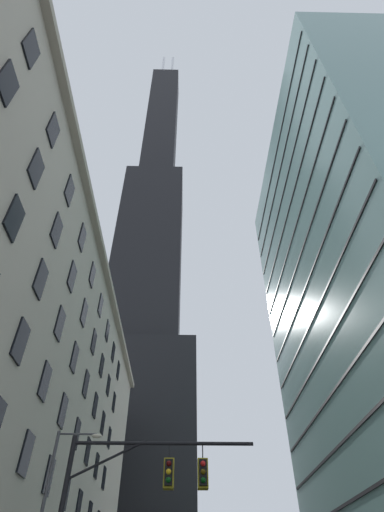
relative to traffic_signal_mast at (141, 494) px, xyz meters
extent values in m
cube|color=#B2A893|center=(-7.02, 16.71, 23.70)|extent=(0.70, 57.32, 0.60)
cube|color=black|center=(-7.22, 7.05, 3.25)|extent=(0.14, 1.40, 2.20)
cube|color=black|center=(-7.22, 12.05, 3.25)|extent=(0.14, 1.40, 2.20)
cube|color=black|center=(-7.22, 17.05, 3.25)|extent=(0.14, 1.40, 2.20)
cube|color=black|center=(-7.22, 22.05, 3.25)|extent=(0.14, 1.40, 2.20)
cube|color=black|center=(-7.22, 2.05, 7.45)|extent=(0.14, 1.40, 2.20)
cube|color=black|center=(-7.22, 7.05, 7.45)|extent=(0.14, 1.40, 2.20)
cube|color=black|center=(-7.22, 12.05, 7.45)|extent=(0.14, 1.40, 2.20)
cube|color=black|center=(-7.22, 17.05, 7.45)|extent=(0.14, 1.40, 2.20)
cube|color=black|center=(-7.22, 22.05, 7.45)|extent=(0.14, 1.40, 2.20)
cube|color=black|center=(-7.22, 27.05, 7.45)|extent=(0.14, 1.40, 2.20)
cube|color=black|center=(-7.22, 32.05, 7.45)|extent=(0.14, 1.40, 2.20)
cube|color=black|center=(-7.22, -2.95, 11.65)|extent=(0.14, 1.40, 2.20)
cube|color=black|center=(-7.22, 2.05, 11.65)|extent=(0.14, 1.40, 2.20)
cube|color=black|center=(-7.22, 7.05, 11.65)|extent=(0.14, 1.40, 2.20)
cube|color=black|center=(-7.22, 12.05, 11.65)|extent=(0.14, 1.40, 2.20)
cube|color=black|center=(-7.22, 17.05, 11.65)|extent=(0.14, 1.40, 2.20)
cube|color=black|center=(-7.22, 22.05, 11.65)|extent=(0.14, 1.40, 2.20)
cube|color=black|center=(-7.22, 27.05, 11.65)|extent=(0.14, 1.40, 2.20)
cube|color=black|center=(-7.22, 32.05, 11.65)|extent=(0.14, 1.40, 2.20)
cube|color=black|center=(-7.22, -7.95, 15.85)|extent=(0.14, 1.40, 2.20)
cube|color=black|center=(-7.22, -2.95, 15.85)|extent=(0.14, 1.40, 2.20)
cube|color=black|center=(-7.22, 2.05, 15.85)|extent=(0.14, 1.40, 2.20)
cube|color=black|center=(-7.22, 7.05, 15.85)|extent=(0.14, 1.40, 2.20)
cube|color=black|center=(-7.22, 12.05, 15.85)|extent=(0.14, 1.40, 2.20)
cube|color=black|center=(-7.22, 17.05, 15.85)|extent=(0.14, 1.40, 2.20)
cube|color=black|center=(-7.22, 22.05, 15.85)|extent=(0.14, 1.40, 2.20)
cube|color=black|center=(-7.22, 27.05, 15.85)|extent=(0.14, 1.40, 2.20)
cube|color=black|center=(-7.22, 32.05, 15.85)|extent=(0.14, 1.40, 2.20)
cube|color=black|center=(-7.22, -7.95, 20.05)|extent=(0.14, 1.40, 2.20)
cube|color=black|center=(-7.22, -2.95, 20.05)|extent=(0.14, 1.40, 2.20)
cube|color=black|center=(-7.22, 2.05, 20.05)|extent=(0.14, 1.40, 2.20)
cube|color=black|center=(-7.22, 7.05, 20.05)|extent=(0.14, 1.40, 2.20)
cube|color=black|center=(-7.22, 12.05, 20.05)|extent=(0.14, 1.40, 2.20)
cube|color=black|center=(-7.22, 17.05, 20.05)|extent=(0.14, 1.40, 2.20)
cube|color=black|center=(-7.22, 22.05, 20.05)|extent=(0.14, 1.40, 2.20)
cube|color=black|center=(-7.22, 27.05, 20.05)|extent=(0.14, 1.40, 2.20)
cube|color=black|center=(-7.22, 32.05, 20.05)|extent=(0.14, 1.40, 2.20)
cube|color=black|center=(-8.95, 67.29, 16.84)|extent=(25.48, 25.48, 43.59)
cube|color=black|center=(-8.95, 67.29, 70.34)|extent=(17.84, 17.84, 63.41)
cube|color=black|center=(-8.95, 67.29, 141.68)|extent=(11.47, 11.47, 79.26)
cylinder|color=silver|center=(-11.24, 67.29, 194.89)|extent=(1.20, 1.20, 27.17)
cylinder|color=silver|center=(-6.65, 67.29, 194.89)|extent=(1.20, 1.20, 27.17)
cube|color=black|center=(14.69, 17.38, 3.05)|extent=(0.12, 35.08, 0.24)
cube|color=black|center=(14.69, 17.38, 7.05)|extent=(0.12, 35.08, 0.24)
cube|color=black|center=(14.69, 17.38, 11.05)|extent=(0.12, 35.08, 0.24)
cube|color=black|center=(14.69, 17.38, 15.05)|extent=(0.12, 35.08, 0.24)
cube|color=black|center=(14.69, 17.38, 19.05)|extent=(0.12, 35.08, 0.24)
cube|color=black|center=(14.69, 17.38, 23.05)|extent=(0.12, 35.08, 0.24)
cube|color=black|center=(14.69, 17.38, 27.05)|extent=(0.12, 35.08, 0.24)
cube|color=black|center=(14.69, 17.38, 31.05)|extent=(0.12, 35.08, 0.24)
cube|color=black|center=(14.69, 17.38, 35.05)|extent=(0.12, 35.08, 0.24)
cube|color=black|center=(14.69, 17.38, 39.05)|extent=(0.12, 35.08, 0.24)
cube|color=black|center=(14.69, 17.38, 43.05)|extent=(0.12, 35.08, 0.24)
cube|color=black|center=(14.69, 17.38, 47.05)|extent=(0.12, 35.08, 0.24)
cylinder|color=black|center=(0.75, -0.05, 1.76)|extent=(7.15, 0.14, 0.14)
cylinder|color=black|center=(-1.40, -0.05, 1.16)|extent=(2.94, 0.10, 1.49)
cylinder|color=black|center=(0.99, -0.05, 1.46)|extent=(0.04, 0.04, 0.60)
cube|color=black|center=(0.99, -0.05, 0.71)|extent=(0.30, 0.30, 0.90)
cube|color=olive|center=(0.99, 0.12, 0.71)|extent=(0.40, 0.40, 1.04)
sphere|color=#450808|center=(0.99, -0.21, 0.99)|extent=(0.20, 0.20, 0.20)
sphere|color=yellow|center=(0.99, -0.21, 0.71)|extent=(0.20, 0.20, 0.20)
sphere|color=#083D10|center=(0.99, -0.21, 0.43)|extent=(0.20, 0.20, 0.20)
cylinder|color=black|center=(2.30, -0.05, 1.46)|extent=(0.04, 0.04, 0.60)
cube|color=black|center=(2.30, -0.05, 0.71)|extent=(0.30, 0.30, 0.90)
cube|color=olive|center=(2.30, 0.12, 0.71)|extent=(0.40, 0.40, 1.04)
sphere|color=red|center=(2.30, -0.21, 0.99)|extent=(0.20, 0.20, 0.20)
sphere|color=#4B3A08|center=(2.30, -0.21, 0.71)|extent=(0.20, 0.20, 0.20)
sphere|color=#083D10|center=(2.30, -0.21, 0.43)|extent=(0.20, 0.20, 0.20)
cylinder|color=#47474C|center=(-4.33, 6.19, 4.03)|extent=(2.13, 0.10, 0.10)
ellipsoid|color=#EFE5C6|center=(-3.27, 6.19, 3.93)|extent=(0.56, 0.32, 0.24)
camera|label=1|loc=(1.55, -16.79, -3.09)|focal=27.66mm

